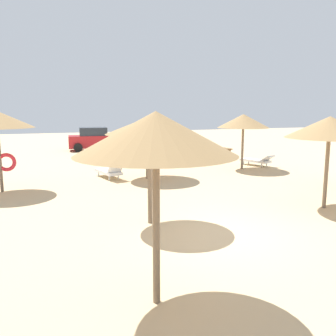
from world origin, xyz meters
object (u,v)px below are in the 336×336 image
(parasol_1, at_px, (243,121))
(parasol_5, at_px, (149,126))
(parasol_7, at_px, (156,134))
(bench_0, at_px, (223,150))
(lounger_2, at_px, (109,171))
(parasol_6, at_px, (330,127))
(parked_car, at_px, (95,139))
(bench_1, at_px, (157,152))
(lounger_1, at_px, (257,160))
(parasol_2, at_px, (147,128))

(parasol_1, relative_size, parasol_5, 0.97)
(parasol_7, height_order, bench_0, parasol_7)
(parasol_1, relative_size, lounger_2, 1.45)
(parasol_1, bearing_deg, lounger_2, -179.30)
(parasol_5, distance_m, parasol_7, 4.09)
(parasol_6, xyz_separation_m, parked_car, (-4.30, 18.50, -1.72))
(bench_0, bearing_deg, bench_1, 176.46)
(parasol_1, relative_size, parked_car, 0.68)
(parasol_6, bearing_deg, parasol_5, 175.36)
(parasol_5, xyz_separation_m, bench_1, (4.40, 12.56, -2.31))
(lounger_1, relative_size, parked_car, 0.49)
(parasol_6, distance_m, bench_0, 13.36)
(bench_1, distance_m, parked_car, 6.30)
(parasol_5, relative_size, bench_1, 1.88)
(parasol_5, height_order, bench_0, parasol_5)
(parasol_2, bearing_deg, parked_car, 92.13)
(parasol_2, xyz_separation_m, bench_0, (7.27, 6.16, -1.93))
(parasol_1, relative_size, parasol_2, 0.95)
(parasol_2, distance_m, bench_1, 7.22)
(parasol_2, height_order, lounger_2, parasol_2)
(lounger_2, height_order, bench_1, lounger_2)
(parked_car, bearing_deg, parasol_7, -96.37)
(lounger_2, bearing_deg, lounger_1, 4.79)
(parasol_2, distance_m, parasol_7, 10.46)
(parasol_2, distance_m, parasol_5, 6.37)
(parasol_1, height_order, lounger_1, parasol_1)
(parasol_1, relative_size, lounger_1, 1.41)
(parasol_5, relative_size, parked_car, 0.70)
(parasol_7, bearing_deg, parasol_5, 74.13)
(lounger_1, xyz_separation_m, lounger_2, (-8.30, -0.70, 0.01))
(parasol_2, height_order, parasol_5, parasol_5)
(parasol_1, bearing_deg, parasol_6, -101.63)
(parasol_1, distance_m, bench_0, 6.15)
(lounger_1, bearing_deg, lounger_2, -175.21)
(parasol_6, relative_size, bench_0, 1.87)
(parasol_5, xyz_separation_m, parked_car, (1.33, 18.04, -1.83))
(parasol_7, height_order, parked_car, parasol_7)
(parasol_7, bearing_deg, bench_1, 71.50)
(parasol_5, height_order, parasol_7, parasol_7)
(bench_1, bearing_deg, lounger_2, -125.94)
(parasol_1, xyz_separation_m, parasol_7, (-8.26, -10.76, 0.26))
(parasol_7, height_order, lounger_1, parasol_7)
(parasol_1, distance_m, parasol_5, 9.88)
(bench_1, relative_size, parked_car, 0.37)
(parasol_5, bearing_deg, lounger_1, 41.26)
(parasol_1, xyz_separation_m, bench_0, (1.91, 5.44, -2.13))
(parasol_5, relative_size, lounger_2, 1.49)
(parked_car, bearing_deg, lounger_2, -95.80)
(parasol_6, height_order, parked_car, parasol_6)
(parasol_5, xyz_separation_m, parasol_7, (-1.12, -3.94, 0.08))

